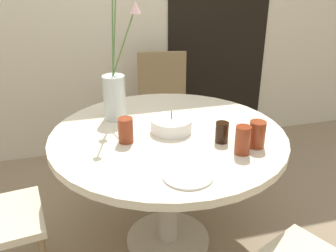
{
  "coord_description": "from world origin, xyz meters",
  "views": [
    {
      "loc": [
        -0.47,
        -1.72,
        1.59
      ],
      "look_at": [
        0.0,
        0.0,
        0.77
      ],
      "focal_mm": 40.0,
      "sensor_mm": 36.0,
      "label": 1
    }
  ],
  "objects_px": {
    "flower_vase": "(115,87)",
    "side_plate": "(188,176)",
    "birthday_cake": "(171,125)",
    "drink_glass_0": "(257,134)",
    "chair_right_flank": "(162,105)",
    "drink_glass_3": "(126,130)",
    "drink_glass_2": "(243,140)",
    "drink_glass_1": "(222,132)"
  },
  "relations": [
    {
      "from": "drink_glass_0",
      "to": "drink_glass_2",
      "type": "bearing_deg",
      "value": -155.81
    },
    {
      "from": "drink_glass_1",
      "to": "chair_right_flank",
      "type": "bearing_deg",
      "value": 91.2
    },
    {
      "from": "birthday_cake",
      "to": "drink_glass_1",
      "type": "relative_size",
      "value": 2.08
    },
    {
      "from": "side_plate",
      "to": "drink_glass_2",
      "type": "height_order",
      "value": "drink_glass_2"
    },
    {
      "from": "birthday_cake",
      "to": "drink_glass_1",
      "type": "distance_m",
      "value": 0.28
    },
    {
      "from": "drink_glass_2",
      "to": "drink_glass_1",
      "type": "bearing_deg",
      "value": 108.88
    },
    {
      "from": "chair_right_flank",
      "to": "birthday_cake",
      "type": "distance_m",
      "value": 0.97
    },
    {
      "from": "flower_vase",
      "to": "side_plate",
      "type": "relative_size",
      "value": 3.61
    },
    {
      "from": "drink_glass_0",
      "to": "drink_glass_1",
      "type": "xyz_separation_m",
      "value": [
        -0.14,
        0.09,
        -0.01
      ]
    },
    {
      "from": "side_plate",
      "to": "drink_glass_3",
      "type": "bearing_deg",
      "value": 116.68
    },
    {
      "from": "drink_glass_1",
      "to": "birthday_cake",
      "type": "bearing_deg",
      "value": 137.73
    },
    {
      "from": "flower_vase",
      "to": "side_plate",
      "type": "distance_m",
      "value": 0.76
    },
    {
      "from": "birthday_cake",
      "to": "drink_glass_0",
      "type": "xyz_separation_m",
      "value": [
        0.35,
        -0.28,
        0.03
      ]
    },
    {
      "from": "side_plate",
      "to": "drink_glass_2",
      "type": "distance_m",
      "value": 0.34
    },
    {
      "from": "drink_glass_2",
      "to": "drink_glass_3",
      "type": "relative_size",
      "value": 1.09
    },
    {
      "from": "drink_glass_2",
      "to": "flower_vase",
      "type": "bearing_deg",
      "value": 131.37
    },
    {
      "from": "birthday_cake",
      "to": "flower_vase",
      "type": "relative_size",
      "value": 0.28
    },
    {
      "from": "chair_right_flank",
      "to": "drink_glass_2",
      "type": "bearing_deg",
      "value": -74.21
    },
    {
      "from": "drink_glass_0",
      "to": "drink_glass_2",
      "type": "relative_size",
      "value": 0.96
    },
    {
      "from": "birthday_cake",
      "to": "side_plate",
      "type": "xyz_separation_m",
      "value": [
        -0.06,
        -0.46,
        -0.03
      ]
    },
    {
      "from": "drink_glass_1",
      "to": "drink_glass_2",
      "type": "distance_m",
      "value": 0.15
    },
    {
      "from": "drink_glass_0",
      "to": "side_plate",
      "type": "bearing_deg",
      "value": -156.76
    },
    {
      "from": "side_plate",
      "to": "drink_glass_3",
      "type": "height_order",
      "value": "drink_glass_3"
    },
    {
      "from": "birthday_cake",
      "to": "flower_vase",
      "type": "distance_m",
      "value": 0.39
    },
    {
      "from": "side_plate",
      "to": "drink_glass_2",
      "type": "bearing_deg",
      "value": 22.94
    },
    {
      "from": "drink_glass_0",
      "to": "drink_glass_3",
      "type": "height_order",
      "value": "drink_glass_0"
    },
    {
      "from": "side_plate",
      "to": "drink_glass_0",
      "type": "xyz_separation_m",
      "value": [
        0.41,
        0.18,
        0.06
      ]
    },
    {
      "from": "drink_glass_3",
      "to": "drink_glass_1",
      "type": "bearing_deg",
      "value": -15.29
    },
    {
      "from": "chair_right_flank",
      "to": "drink_glass_0",
      "type": "relative_size",
      "value": 6.89
    },
    {
      "from": "side_plate",
      "to": "drink_glass_3",
      "type": "distance_m",
      "value": 0.45
    },
    {
      "from": "drink_glass_0",
      "to": "flower_vase",
      "type": "bearing_deg",
      "value": 138.59
    },
    {
      "from": "chair_right_flank",
      "to": "birthday_cake",
      "type": "relative_size",
      "value": 4.2
    },
    {
      "from": "chair_right_flank",
      "to": "drink_glass_1",
      "type": "bearing_deg",
      "value": -76.22
    },
    {
      "from": "drink_glass_0",
      "to": "drink_glass_3",
      "type": "relative_size",
      "value": 1.04
    },
    {
      "from": "drink_glass_0",
      "to": "drink_glass_1",
      "type": "relative_size",
      "value": 1.26
    },
    {
      "from": "side_plate",
      "to": "drink_glass_1",
      "type": "relative_size",
      "value": 2.07
    },
    {
      "from": "chair_right_flank",
      "to": "drink_glass_0",
      "type": "height_order",
      "value": "chair_right_flank"
    },
    {
      "from": "flower_vase",
      "to": "side_plate",
      "type": "height_order",
      "value": "flower_vase"
    },
    {
      "from": "side_plate",
      "to": "drink_glass_1",
      "type": "height_order",
      "value": "drink_glass_1"
    },
    {
      "from": "drink_glass_0",
      "to": "drink_glass_1",
      "type": "distance_m",
      "value": 0.17
    },
    {
      "from": "side_plate",
      "to": "drink_glass_1",
      "type": "bearing_deg",
      "value": 45.37
    },
    {
      "from": "birthday_cake",
      "to": "drink_glass_3",
      "type": "distance_m",
      "value": 0.26
    }
  ]
}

